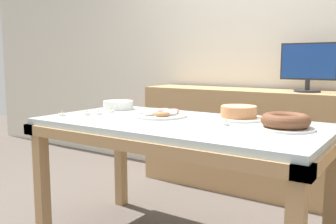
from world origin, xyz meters
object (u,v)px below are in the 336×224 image
Objects in this scene: tealight_near_cakes at (111,111)px; tealight_near_front at (226,123)px; pastry_platter at (159,114)px; tealight_right_edge at (62,114)px; cake_chocolate_round at (239,113)px; cake_golden_bundt at (285,122)px; plate_stack at (118,105)px; tealight_left_edge at (87,113)px; computer_monitor at (308,67)px; tealight_centre at (99,113)px.

tealight_near_front is at bearing -2.93° from tealight_near_cakes.
pastry_platter is 8.68× the size of tealight_right_edge.
pastry_platter is at bearing -160.31° from cake_chocolate_round.
plate_stack is (-1.22, 0.13, -0.01)m from cake_golden_bundt.
cake_chocolate_round is 7.82× the size of tealight_right_edge.
tealight_left_edge is (-0.86, -0.37, -0.02)m from cake_chocolate_round.
computer_monitor is at bearing 81.60° from cake_chocolate_round.
cake_golden_bundt is 7.24× the size of tealight_near_front.
cake_chocolate_round is at bearing 19.69° from pastry_platter.
plate_stack is (-0.89, -0.04, -0.00)m from cake_chocolate_round.
tealight_near_front is at bearing -95.37° from computer_monitor.
cake_golden_bundt is at bearing -6.09° from plate_stack.
pastry_platter is at bearing -14.90° from plate_stack.
cake_golden_bundt is at bearing -81.10° from computer_monitor.
pastry_platter is 1.65× the size of plate_stack.
cake_golden_bundt is 1.23m from plate_stack.
tealight_right_edge is 0.15m from tealight_left_edge.
tealight_left_edge is (-0.04, -0.18, 0.00)m from tealight_near_cakes.
cake_golden_bundt is at bearing -0.93° from pastry_platter.
tealight_centre is at bearing -174.17° from tealight_near_front.
cake_chocolate_round and cake_golden_bundt have the same top height.
tealight_near_cakes is at bearing 79.07° from tealight_left_edge.
cake_chocolate_round is at bearing 23.38° from tealight_left_edge.
tealight_near_front is 1.00× the size of tealight_centre.
tealight_left_edge is (-1.01, -1.35, -0.28)m from computer_monitor.
tealight_near_front is (0.03, -0.23, -0.02)m from cake_chocolate_round.
tealight_near_cakes is at bearing -175.74° from pastry_platter.
cake_chocolate_round is 1.49× the size of plate_stack.
computer_monitor is 1.35× the size of cake_chocolate_round.
cake_golden_bundt reaches higher than tealight_centre.
pastry_platter is at bearing 4.26° from tealight_near_cakes.
tealight_near_cakes and tealight_right_edge have the same top height.
computer_monitor reaches higher than tealight_right_edge.
tealight_near_front is at bearing -168.62° from cake_golden_bundt.
computer_monitor is at bearing 50.24° from tealight_near_cakes.
computer_monitor is 1.32m from pastry_platter.
pastry_platter reaches higher than tealight_centre.
tealight_near_front is 0.90m from tealight_left_edge.
tealight_near_front and tealight_right_edge have the same top height.
computer_monitor is 10.60× the size of tealight_centre.
plate_stack is at bearing 95.31° from tealight_left_edge.
tealight_near_cakes is 0.19m from tealight_left_edge.
cake_golden_bundt is 0.30m from tealight_near_front.
computer_monitor is 1.71m from tealight_left_edge.
tealight_right_edge is (-1.11, -1.46, -0.28)m from computer_monitor.
pastry_platter is at bearing 171.54° from tealight_near_front.
tealight_near_front is at bearing 14.19° from tealight_right_edge.
computer_monitor is at bearing 53.56° from tealight_centre.
tealight_near_front and tealight_left_edge have the same top height.
tealight_near_cakes is (-0.37, -0.03, -0.00)m from pastry_platter.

